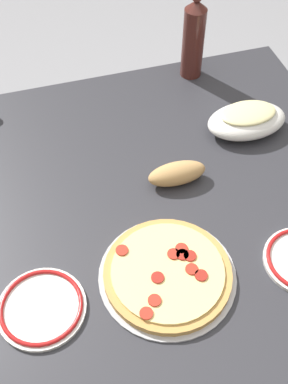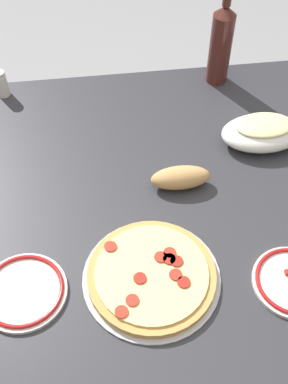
{
  "view_description": "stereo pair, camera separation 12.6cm",
  "coord_description": "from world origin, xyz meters",
  "px_view_note": "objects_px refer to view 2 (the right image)",
  "views": [
    {
      "loc": [
        0.22,
        0.77,
        1.73
      ],
      "look_at": [
        0.0,
        0.0,
        0.75
      ],
      "focal_mm": 45.29,
      "sensor_mm": 36.0,
      "label": 1
    },
    {
      "loc": [
        0.1,
        0.79,
        1.73
      ],
      "look_at": [
        0.0,
        0.0,
        0.75
      ],
      "focal_mm": 45.29,
      "sensor_mm": 36.0,
      "label": 2
    }
  ],
  "objects_px": {
    "pepperoni_pizza": "(152,276)",
    "wine_bottle": "(221,43)",
    "side_plate_near": "(23,291)",
    "dining_table": "(144,222)",
    "spice_shaker": "(1,84)",
    "bread_loaf": "(180,178)",
    "baked_pasta_dish": "(263,131)"
  },
  "relations": [
    {
      "from": "bread_loaf",
      "to": "spice_shaker",
      "type": "distance_m",
      "value": 0.67
    },
    {
      "from": "spice_shaker",
      "to": "side_plate_near",
      "type": "bearing_deg",
      "value": 96.63
    },
    {
      "from": "bread_loaf",
      "to": "spice_shaker",
      "type": "relative_size",
      "value": 1.85
    },
    {
      "from": "side_plate_near",
      "to": "baked_pasta_dish",
      "type": "bearing_deg",
      "value": -148.72
    },
    {
      "from": "dining_table",
      "to": "bread_loaf",
      "type": "height_order",
      "value": "bread_loaf"
    },
    {
      "from": "dining_table",
      "to": "baked_pasta_dish",
      "type": "distance_m",
      "value": 0.43
    },
    {
      "from": "bread_loaf",
      "to": "spice_shaker",
      "type": "height_order",
      "value": "spice_shaker"
    },
    {
      "from": "dining_table",
      "to": "side_plate_near",
      "type": "xyz_separation_m",
      "value": [
        0.31,
        0.24,
        0.11
      ]
    },
    {
      "from": "baked_pasta_dish",
      "to": "side_plate_near",
      "type": "xyz_separation_m",
      "value": [
        0.68,
        0.41,
        -0.03
      ]
    },
    {
      "from": "pepperoni_pizza",
      "to": "wine_bottle",
      "type": "distance_m",
      "value": 0.79
    },
    {
      "from": "dining_table",
      "to": "pepperoni_pizza",
      "type": "relative_size",
      "value": 3.84
    },
    {
      "from": "pepperoni_pizza",
      "to": "wine_bottle",
      "type": "xyz_separation_m",
      "value": [
        -0.31,
        -0.71,
        0.12
      ]
    },
    {
      "from": "wine_bottle",
      "to": "bread_loaf",
      "type": "bearing_deg",
      "value": 65.64
    },
    {
      "from": "baked_pasta_dish",
      "to": "spice_shaker",
      "type": "distance_m",
      "value": 0.82
    },
    {
      "from": "side_plate_near",
      "to": "spice_shaker",
      "type": "bearing_deg",
      "value": -83.37
    },
    {
      "from": "side_plate_near",
      "to": "bread_loaf",
      "type": "xyz_separation_m",
      "value": [
        -0.41,
        -0.27,
        0.02
      ]
    },
    {
      "from": "side_plate_near",
      "to": "wine_bottle",
      "type": "bearing_deg",
      "value": -130.58
    },
    {
      "from": "pepperoni_pizza",
      "to": "baked_pasta_dish",
      "type": "relative_size",
      "value": 1.35
    },
    {
      "from": "side_plate_near",
      "to": "spice_shaker",
      "type": "relative_size",
      "value": 2.32
    },
    {
      "from": "pepperoni_pizza",
      "to": "bread_loaf",
      "type": "relative_size",
      "value": 2.02
    },
    {
      "from": "dining_table",
      "to": "spice_shaker",
      "type": "distance_m",
      "value": 0.64
    },
    {
      "from": "side_plate_near",
      "to": "bread_loaf",
      "type": "height_order",
      "value": "bread_loaf"
    },
    {
      "from": "pepperoni_pizza",
      "to": "bread_loaf",
      "type": "bearing_deg",
      "value": -112.8
    },
    {
      "from": "spice_shaker",
      "to": "dining_table",
      "type": "bearing_deg",
      "value": 129.07
    },
    {
      "from": "wine_bottle",
      "to": "spice_shaker",
      "type": "xyz_separation_m",
      "value": [
        0.69,
        -0.01,
        -0.09
      ]
    },
    {
      "from": "pepperoni_pizza",
      "to": "baked_pasta_dish",
      "type": "distance_m",
      "value": 0.56
    },
    {
      "from": "pepperoni_pizza",
      "to": "bread_loaf",
      "type": "height_order",
      "value": "bread_loaf"
    },
    {
      "from": "dining_table",
      "to": "spice_shaker",
      "type": "bearing_deg",
      "value": -50.93
    },
    {
      "from": "dining_table",
      "to": "side_plate_near",
      "type": "height_order",
      "value": "side_plate_near"
    },
    {
      "from": "wine_bottle",
      "to": "side_plate_near",
      "type": "height_order",
      "value": "wine_bottle"
    },
    {
      "from": "pepperoni_pizza",
      "to": "baked_pasta_dish",
      "type": "bearing_deg",
      "value": -132.71
    },
    {
      "from": "dining_table",
      "to": "bread_loaf",
      "type": "relative_size",
      "value": 7.76
    }
  ]
}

